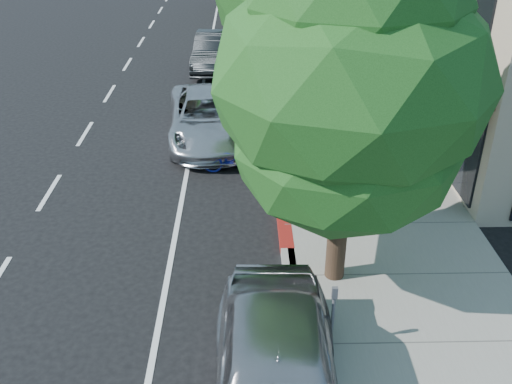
{
  "coord_description": "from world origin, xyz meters",
  "views": [
    {
      "loc": [
        -0.94,
        -11.52,
        7.41
      ],
      "look_at": [
        -0.7,
        -0.56,
        1.35
      ],
      "focal_mm": 40.0,
      "sensor_mm": 36.0,
      "label": 1
    }
  ],
  "objects_px": {
    "street_tree_0": "(350,83)",
    "bicycle": "(232,159)",
    "pedestrian": "(310,60)",
    "cyclist": "(278,159)",
    "dark_sedan": "(214,51)",
    "silver_suv": "(209,117)",
    "white_pickup": "(252,31)",
    "near_car_a": "(277,382)"
  },
  "relations": [
    {
      "from": "street_tree_0",
      "to": "bicycle",
      "type": "distance_m",
      "value": 6.67
    },
    {
      "from": "pedestrian",
      "to": "cyclist",
      "type": "bearing_deg",
      "value": 37.65
    },
    {
      "from": "dark_sedan",
      "to": "pedestrian",
      "type": "height_order",
      "value": "pedestrian"
    },
    {
      "from": "silver_suv",
      "to": "white_pickup",
      "type": "height_order",
      "value": "white_pickup"
    },
    {
      "from": "cyclist",
      "to": "white_pickup",
      "type": "relative_size",
      "value": 0.26
    },
    {
      "from": "silver_suv",
      "to": "dark_sedan",
      "type": "xyz_separation_m",
      "value": [
        -0.14,
        7.77,
        0.01
      ]
    },
    {
      "from": "bicycle",
      "to": "cyclist",
      "type": "bearing_deg",
      "value": -112.05
    },
    {
      "from": "street_tree_0",
      "to": "pedestrian",
      "type": "relative_size",
      "value": 3.68
    },
    {
      "from": "near_car_a",
      "to": "street_tree_0",
      "type": "bearing_deg",
      "value": 69.37
    },
    {
      "from": "cyclist",
      "to": "bicycle",
      "type": "height_order",
      "value": "cyclist"
    },
    {
      "from": "near_car_a",
      "to": "pedestrian",
      "type": "height_order",
      "value": "pedestrian"
    },
    {
      "from": "white_pickup",
      "to": "near_car_a",
      "type": "bearing_deg",
      "value": -85.07
    },
    {
      "from": "street_tree_0",
      "to": "silver_suv",
      "type": "xyz_separation_m",
      "value": [
        -2.96,
        7.5,
        -3.54
      ]
    },
    {
      "from": "cyclist",
      "to": "near_car_a",
      "type": "xyz_separation_m",
      "value": [
        -0.46,
        -7.74,
        0.04
      ]
    },
    {
      "from": "cyclist",
      "to": "silver_suv",
      "type": "height_order",
      "value": "cyclist"
    },
    {
      "from": "bicycle",
      "to": "near_car_a",
      "type": "bearing_deg",
      "value": -165.56
    },
    {
      "from": "silver_suv",
      "to": "near_car_a",
      "type": "relative_size",
      "value": 1.07
    },
    {
      "from": "cyclist",
      "to": "near_car_a",
      "type": "bearing_deg",
      "value": 150.64
    },
    {
      "from": "street_tree_0",
      "to": "pedestrian",
      "type": "xyz_separation_m",
      "value": [
        0.76,
        12.48,
        -3.16
      ]
    },
    {
      "from": "pedestrian",
      "to": "bicycle",
      "type": "bearing_deg",
      "value": 27.76
    },
    {
      "from": "silver_suv",
      "to": "dark_sedan",
      "type": "bearing_deg",
      "value": 86.11
    },
    {
      "from": "near_car_a",
      "to": "bicycle",
      "type": "bearing_deg",
      "value": 96.5
    },
    {
      "from": "dark_sedan",
      "to": "silver_suv",
      "type": "bearing_deg",
      "value": -85.69
    },
    {
      "from": "bicycle",
      "to": "pedestrian",
      "type": "xyz_separation_m",
      "value": [
        2.95,
        7.48,
        0.67
      ]
    },
    {
      "from": "street_tree_0",
      "to": "near_car_a",
      "type": "height_order",
      "value": "street_tree_0"
    },
    {
      "from": "bicycle",
      "to": "dark_sedan",
      "type": "relative_size",
      "value": 0.37
    },
    {
      "from": "cyclist",
      "to": "bicycle",
      "type": "xyz_separation_m",
      "value": [
        -1.25,
        0.76,
        -0.37
      ]
    },
    {
      "from": "white_pickup",
      "to": "pedestrian",
      "type": "bearing_deg",
      "value": -64.63
    },
    {
      "from": "street_tree_0",
      "to": "dark_sedan",
      "type": "distance_m",
      "value": 15.98
    },
    {
      "from": "dark_sedan",
      "to": "white_pickup",
      "type": "distance_m",
      "value": 3.45
    },
    {
      "from": "bicycle",
      "to": "near_car_a",
      "type": "relative_size",
      "value": 0.34
    },
    {
      "from": "bicycle",
      "to": "pedestrian",
      "type": "relative_size",
      "value": 0.88
    },
    {
      "from": "cyclist",
      "to": "street_tree_0",
      "type": "bearing_deg",
      "value": 166.53
    },
    {
      "from": "bicycle",
      "to": "silver_suv",
      "type": "bearing_deg",
      "value": 26.17
    },
    {
      "from": "bicycle",
      "to": "white_pickup",
      "type": "bearing_deg",
      "value": 5.69
    },
    {
      "from": "street_tree_0",
      "to": "white_pickup",
      "type": "distance_m",
      "value": 18.63
    },
    {
      "from": "pedestrian",
      "to": "silver_suv",
      "type": "bearing_deg",
      "value": 12.56
    },
    {
      "from": "street_tree_0",
      "to": "dark_sedan",
      "type": "height_order",
      "value": "street_tree_0"
    },
    {
      "from": "street_tree_0",
      "to": "cyclist",
      "type": "distance_m",
      "value": 5.56
    },
    {
      "from": "street_tree_0",
      "to": "bicycle",
      "type": "height_order",
      "value": "street_tree_0"
    },
    {
      "from": "silver_suv",
      "to": "near_car_a",
      "type": "xyz_separation_m",
      "value": [
        1.56,
        -11.0,
        0.11
      ]
    },
    {
      "from": "bicycle",
      "to": "near_car_a",
      "type": "height_order",
      "value": "near_car_a"
    }
  ]
}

